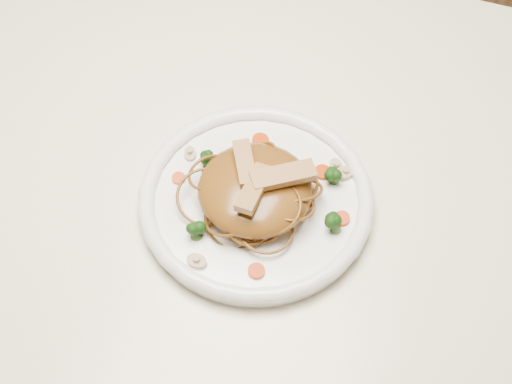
% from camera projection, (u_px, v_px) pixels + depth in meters
% --- Properties ---
extents(ground, '(4.00, 4.00, 0.00)m').
position_uv_depth(ground, '(227.00, 353.00, 1.57)').
color(ground, brown).
rests_on(ground, ground).
extents(table, '(1.20, 0.80, 0.75)m').
position_uv_depth(table, '(211.00, 182.00, 1.03)').
color(table, white).
rests_on(table, ground).
extents(plate, '(0.35, 0.35, 0.02)m').
position_uv_depth(plate, '(256.00, 202.00, 0.89)').
color(plate, white).
rests_on(plate, table).
extents(noodle_mound, '(0.17, 0.17, 0.05)m').
position_uv_depth(noodle_mound, '(255.00, 189.00, 0.86)').
color(noodle_mound, brown).
rests_on(noodle_mound, plate).
extents(chicken_a, '(0.08, 0.07, 0.01)m').
position_uv_depth(chicken_a, '(283.00, 176.00, 0.83)').
color(chicken_a, tan).
rests_on(chicken_a, noodle_mound).
extents(chicken_b, '(0.05, 0.07, 0.01)m').
position_uv_depth(chicken_b, '(245.00, 163.00, 0.84)').
color(chicken_b, tan).
rests_on(chicken_b, noodle_mound).
extents(chicken_c, '(0.03, 0.07, 0.01)m').
position_uv_depth(chicken_c, '(254.00, 188.00, 0.82)').
color(chicken_c, tan).
rests_on(chicken_c, noodle_mound).
extents(broccoli_0, '(0.02, 0.02, 0.03)m').
position_uv_depth(broccoli_0, '(335.00, 174.00, 0.88)').
color(broccoli_0, '#12390B').
rests_on(broccoli_0, plate).
extents(broccoli_1, '(0.03, 0.03, 0.03)m').
position_uv_depth(broccoli_1, '(208.00, 160.00, 0.89)').
color(broccoli_1, '#12390B').
rests_on(broccoli_1, plate).
extents(broccoli_2, '(0.03, 0.03, 0.03)m').
position_uv_depth(broccoli_2, '(196.00, 231.00, 0.84)').
color(broccoli_2, '#12390B').
rests_on(broccoli_2, plate).
extents(broccoli_3, '(0.03, 0.03, 0.03)m').
position_uv_depth(broccoli_3, '(337.00, 222.00, 0.84)').
color(broccoli_3, '#12390B').
rests_on(broccoli_3, plate).
extents(carrot_0, '(0.03, 0.03, 0.00)m').
position_uv_depth(carrot_0, '(323.00, 172.00, 0.90)').
color(carrot_0, red).
rests_on(carrot_0, plate).
extents(carrot_1, '(0.02, 0.02, 0.00)m').
position_uv_depth(carrot_1, '(179.00, 178.00, 0.89)').
color(carrot_1, red).
rests_on(carrot_1, plate).
extents(carrot_2, '(0.02, 0.02, 0.00)m').
position_uv_depth(carrot_2, '(342.00, 219.00, 0.86)').
color(carrot_2, red).
rests_on(carrot_2, plate).
extents(carrot_3, '(0.03, 0.03, 0.00)m').
position_uv_depth(carrot_3, '(260.00, 140.00, 0.93)').
color(carrot_3, red).
rests_on(carrot_3, plate).
extents(carrot_4, '(0.02, 0.02, 0.00)m').
position_uv_depth(carrot_4, '(256.00, 271.00, 0.82)').
color(carrot_4, red).
rests_on(carrot_4, plate).
extents(mushroom_0, '(0.03, 0.03, 0.01)m').
position_uv_depth(mushroom_0, '(197.00, 261.00, 0.83)').
color(mushroom_0, beige).
rests_on(mushroom_0, plate).
extents(mushroom_1, '(0.03, 0.03, 0.01)m').
position_uv_depth(mushroom_1, '(345.00, 173.00, 0.90)').
color(mushroom_1, beige).
rests_on(mushroom_1, plate).
extents(mushroom_2, '(0.03, 0.03, 0.01)m').
position_uv_depth(mushroom_2, '(190.00, 154.00, 0.91)').
color(mushroom_2, beige).
rests_on(mushroom_2, plate).
extents(mushroom_3, '(0.03, 0.03, 0.01)m').
position_uv_depth(mushroom_3, '(336.00, 167.00, 0.90)').
color(mushroom_3, beige).
rests_on(mushroom_3, plate).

